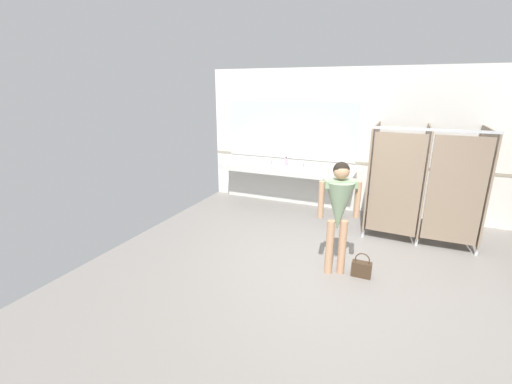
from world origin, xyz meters
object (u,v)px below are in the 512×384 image
(person_standing, at_px, (339,205))
(paper_cup, at_px, (327,170))
(handbag, at_px, (362,269))
(soap_dispenser, at_px, (286,162))

(person_standing, relative_size, paper_cup, 18.98)
(handbag, relative_size, paper_cup, 4.19)
(soap_dispenser, bearing_deg, paper_cup, -16.03)
(paper_cup, bearing_deg, soap_dispenser, 163.97)
(soap_dispenser, relative_size, paper_cup, 2.32)
(person_standing, height_order, paper_cup, person_standing)
(handbag, bearing_deg, paper_cup, 113.79)
(handbag, height_order, paper_cup, paper_cup)
(soap_dispenser, distance_m, paper_cup, 1.05)
(handbag, height_order, soap_dispenser, soap_dispenser)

